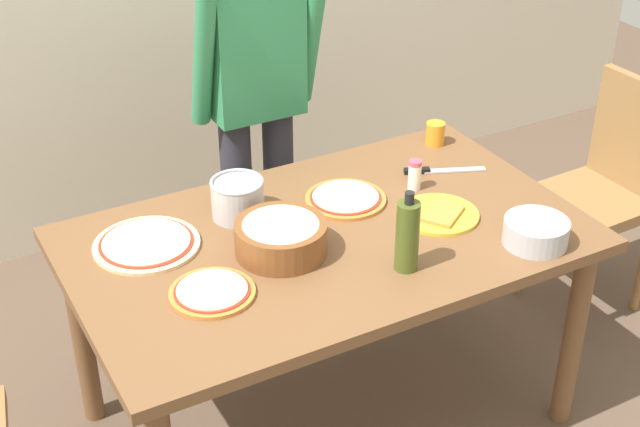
# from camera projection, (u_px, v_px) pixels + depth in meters

# --- Properties ---
(ground) EXTENTS (8.00, 8.00, 0.00)m
(ground) POSITION_uv_depth(u_px,v_px,m) (327.00, 416.00, 3.25)
(ground) COLOR brown
(dining_table) EXTENTS (1.60, 0.96, 0.76)m
(dining_table) POSITION_uv_depth(u_px,v_px,m) (328.00, 259.00, 2.90)
(dining_table) COLOR brown
(dining_table) RESTS_ON ground
(person_cook) EXTENTS (0.49, 0.25, 1.62)m
(person_cook) POSITION_uv_depth(u_px,v_px,m) (255.00, 90.00, 3.38)
(person_cook) COLOR #2D2D38
(person_cook) RESTS_ON ground
(chair_wooden_right) EXTENTS (0.42, 0.42, 0.95)m
(chair_wooden_right) POSITION_uv_depth(u_px,v_px,m) (607.00, 183.00, 3.60)
(chair_wooden_right) COLOR olive
(chair_wooden_right) RESTS_ON ground
(pizza_raw_on_board) EXTENTS (0.33, 0.33, 0.02)m
(pizza_raw_on_board) POSITION_uv_depth(u_px,v_px,m) (147.00, 244.00, 2.79)
(pizza_raw_on_board) COLOR beige
(pizza_raw_on_board) RESTS_ON dining_table
(pizza_cooked_on_tray) EXTENTS (0.27, 0.27, 0.02)m
(pizza_cooked_on_tray) POSITION_uv_depth(u_px,v_px,m) (346.00, 198.00, 3.03)
(pizza_cooked_on_tray) COLOR #C67A33
(pizza_cooked_on_tray) RESTS_ON dining_table
(pizza_second_cooked) EXTENTS (0.25, 0.25, 0.02)m
(pizza_second_cooked) POSITION_uv_depth(u_px,v_px,m) (212.00, 292.00, 2.58)
(pizza_second_cooked) COLOR #C67A33
(pizza_second_cooked) RESTS_ON dining_table
(plate_with_slice) EXTENTS (0.26, 0.26, 0.02)m
(plate_with_slice) POSITION_uv_depth(u_px,v_px,m) (439.00, 214.00, 2.95)
(plate_with_slice) COLOR gold
(plate_with_slice) RESTS_ON dining_table
(popcorn_bowl) EXTENTS (0.28, 0.28, 0.11)m
(popcorn_bowl) POSITION_uv_depth(u_px,v_px,m) (281.00, 235.00, 2.74)
(popcorn_bowl) COLOR brown
(popcorn_bowl) RESTS_ON dining_table
(mixing_bowl_steel) EXTENTS (0.20, 0.20, 0.08)m
(mixing_bowl_steel) POSITION_uv_depth(u_px,v_px,m) (536.00, 232.00, 2.79)
(mixing_bowl_steel) COLOR #B7B7BC
(mixing_bowl_steel) RESTS_ON dining_table
(olive_oil_bottle) EXTENTS (0.07, 0.07, 0.26)m
(olive_oil_bottle) POSITION_uv_depth(u_px,v_px,m) (407.00, 235.00, 2.64)
(olive_oil_bottle) COLOR #47561E
(olive_oil_bottle) RESTS_ON dining_table
(steel_pot) EXTENTS (0.17, 0.17, 0.13)m
(steel_pot) POSITION_uv_depth(u_px,v_px,m) (238.00, 198.00, 2.92)
(steel_pot) COLOR #B7B7BC
(steel_pot) RESTS_ON dining_table
(cup_orange) EXTENTS (0.07, 0.07, 0.08)m
(cup_orange) POSITION_uv_depth(u_px,v_px,m) (435.00, 133.00, 3.38)
(cup_orange) COLOR orange
(cup_orange) RESTS_ON dining_table
(salt_shaker) EXTENTS (0.04, 0.04, 0.11)m
(salt_shaker) POSITION_uv_depth(u_px,v_px,m) (415.00, 175.00, 3.08)
(salt_shaker) COLOR white
(salt_shaker) RESTS_ON dining_table
(chef_knife) EXTENTS (0.28, 0.13, 0.02)m
(chef_knife) POSITION_uv_depth(u_px,v_px,m) (435.00, 170.00, 3.21)
(chef_knife) COLOR silver
(chef_knife) RESTS_ON dining_table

